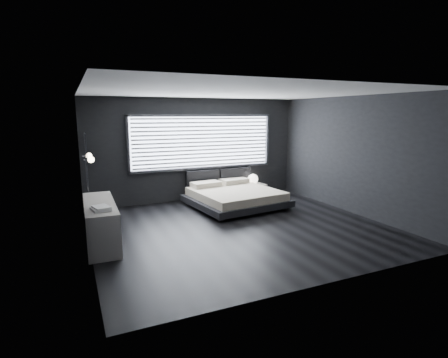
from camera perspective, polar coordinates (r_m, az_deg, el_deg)
name	(u,v)px	position (r m, az deg, el deg)	size (l,w,h in m)	color
room	(241,162)	(7.20, 2.75, 2.77)	(6.04, 6.00, 2.80)	black
window	(204,142)	(9.72, -3.37, 6.05)	(4.14, 0.09, 1.52)	white
headboard	(219,178)	(9.97, -0.81, 0.15)	(1.96, 0.16, 0.52)	black
sconce_near	(91,160)	(6.48, -20.92, 2.98)	(0.18, 0.11, 0.11)	silver
sconce_far	(89,156)	(7.07, -21.20, 3.55)	(0.18, 0.11, 0.11)	silver
wall_art_upper	(86,149)	(5.85, -21.63, 4.64)	(0.01, 0.48, 0.48)	#47474C
wall_art_lower	(87,176)	(6.16, -21.44, 0.50)	(0.01, 0.48, 0.48)	#47474C
bed	(235,196)	(9.09, 1.77, -2.84)	(2.44, 2.35, 0.57)	black
nightstand	(253,190)	(10.24, 4.83, -1.82)	(0.62, 0.52, 0.36)	silver
orb_lamp	(253,179)	(10.18, 4.74, -0.01)	(0.29, 0.29, 0.29)	white
dresser	(101,223)	(6.94, -19.48, -6.74)	(0.58, 1.94, 0.77)	silver
book_stack	(101,208)	(6.28, -19.46, -4.54)	(0.34, 0.41, 0.08)	white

